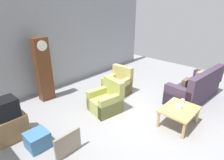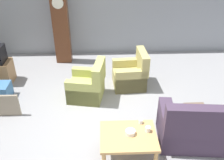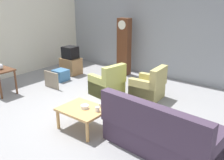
% 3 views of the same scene
% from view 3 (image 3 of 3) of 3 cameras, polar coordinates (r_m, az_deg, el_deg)
% --- Properties ---
extents(ground_plane, '(10.40, 10.40, 0.00)m').
position_cam_3_polar(ground_plane, '(6.17, -3.93, -7.24)').
color(ground_plane, gray).
extents(garage_door_wall, '(8.40, 0.16, 3.20)m').
position_cam_3_polar(garage_door_wall, '(8.64, 12.07, 11.07)').
color(garage_door_wall, gray).
rests_on(garage_door_wall, ground_plane).
extents(pegboard_wall_left, '(0.12, 6.40, 2.88)m').
position_cam_3_polar(pegboard_wall_left, '(9.19, -22.75, 9.47)').
color(pegboard_wall_left, silver).
rests_on(pegboard_wall_left, ground_plane).
extents(couch_floral, '(2.17, 1.06, 1.04)m').
position_cam_3_polar(couch_floral, '(4.62, 10.58, -12.17)').
color(couch_floral, '#423347').
rests_on(couch_floral, ground_plane).
extents(armchair_olive_near, '(0.91, 0.89, 0.92)m').
position_cam_3_polar(armchair_olive_near, '(7.06, -0.98, -1.08)').
color(armchair_olive_near, tan).
rests_on(armchair_olive_near, ground_plane).
extents(armchair_olive_far, '(0.84, 0.81, 0.92)m').
position_cam_3_polar(armchair_olive_far, '(6.88, 8.40, -1.81)').
color(armchair_olive_far, tan).
rests_on(armchair_olive_far, ground_plane).
extents(coffee_table_wood, '(0.96, 0.76, 0.47)m').
position_cam_3_polar(coffee_table_wood, '(5.30, -6.70, -7.13)').
color(coffee_table_wood, tan).
rests_on(coffee_table_wood, ground_plane).
extents(grandfather_clock, '(0.44, 0.30, 1.98)m').
position_cam_3_polar(grandfather_clock, '(8.82, 2.77, 7.62)').
color(grandfather_clock, '#562D19').
rests_on(grandfather_clock, ground_plane).
extents(tv_stand_cabinet, '(0.68, 0.52, 0.58)m').
position_cam_3_polar(tv_stand_cabinet, '(9.12, -9.37, 3.20)').
color(tv_stand_cabinet, '#997047').
rests_on(tv_stand_cabinet, ground_plane).
extents(tv_crt, '(0.48, 0.44, 0.42)m').
position_cam_3_polar(tv_crt, '(9.00, -9.54, 6.25)').
color(tv_crt, black).
rests_on(tv_crt, tv_stand_cabinet).
extents(framed_picture_leaning, '(0.60, 0.05, 0.51)m').
position_cam_3_polar(framed_picture_leaning, '(7.83, -13.72, 0.02)').
color(framed_picture_leaning, gray).
rests_on(framed_picture_leaning, ground_plane).
extents(storage_box_blue, '(0.45, 0.43, 0.36)m').
position_cam_3_polar(storage_box_blue, '(8.49, -11.65, 1.12)').
color(storage_box_blue, teal).
rests_on(storage_box_blue, ground_plane).
extents(glass_dome_cloche, '(0.16, 0.16, 0.16)m').
position_cam_3_polar(glass_dome_cloche, '(7.62, -24.23, 2.83)').
color(glass_dome_cloche, silver).
rests_on(glass_dome_cloche, console_table_dark).
extents(cup_white_porcelain, '(0.09, 0.09, 0.10)m').
position_cam_3_polar(cup_white_porcelain, '(5.09, -3.36, -6.70)').
color(cup_white_porcelain, white).
rests_on(cup_white_porcelain, coffee_table_wood).
extents(cup_blue_rimmed, '(0.07, 0.07, 0.08)m').
position_cam_3_polar(cup_blue_rimmed, '(5.30, -2.61, -5.75)').
color(cup_blue_rimmed, silver).
rests_on(cup_blue_rimmed, coffee_table_wood).
extents(bowl_white_stacked, '(0.17, 0.17, 0.07)m').
position_cam_3_polar(bowl_white_stacked, '(5.25, -6.25, -6.11)').
color(bowl_white_stacked, white).
rests_on(bowl_white_stacked, coffee_table_wood).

